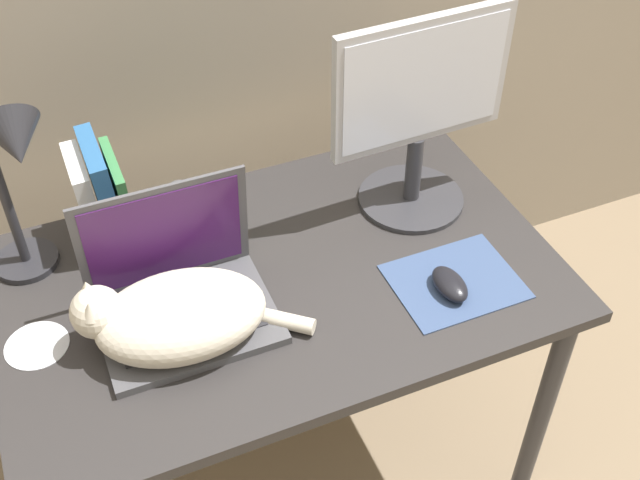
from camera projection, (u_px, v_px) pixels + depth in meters
desk at (278, 305)px, 1.69m from camera, size 1.14×0.70×0.74m
laptop at (181, 295)px, 1.53m from camera, size 0.33×0.25×0.26m
cat at (174, 316)px, 1.46m from camera, size 0.43×0.24×0.15m
external_monitor at (419, 112)px, 1.65m from camera, size 0.39×0.24×0.45m
mousepad at (455, 281)px, 1.62m from camera, size 0.25×0.20×0.00m
computer_mouse at (450, 284)px, 1.59m from camera, size 0.06×0.10×0.04m
book_row at (102, 198)px, 1.64m from camera, size 0.10×0.17×0.24m
desk_lamp at (17, 169)px, 1.48m from camera, size 0.17×0.17×0.39m
webcam at (179, 192)px, 1.76m from camera, size 0.05×0.05×0.08m
cd_disc at (37, 345)px, 1.50m from camera, size 0.12×0.12×0.00m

